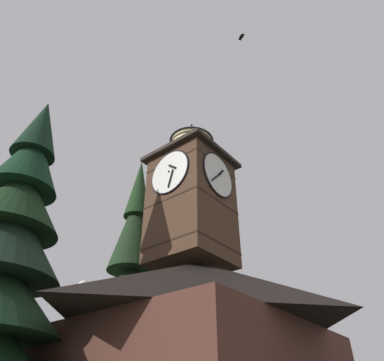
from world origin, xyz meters
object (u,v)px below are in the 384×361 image
building_main (200,346)px  clock_tower (191,195)px  moon (83,286)px  pine_tree_behind (128,307)px  flying_bird_high (241,37)px

building_main → clock_tower: clock_tower is taller
moon → building_main: bearing=65.9°
clock_tower → pine_tree_behind: clock_tower is taller
clock_tower → pine_tree_behind: 7.99m
building_main → moon: (-13.19, -29.47, 11.72)m
pine_tree_behind → moon: pine_tree_behind is taller
clock_tower → flying_bird_high: flying_bird_high is taller
flying_bird_high → clock_tower: bearing=-96.1°
moon → flying_bird_high: (13.48, 33.63, 7.60)m
building_main → clock_tower: 8.61m
clock_tower → pine_tree_behind: size_ratio=0.56×
clock_tower → flying_bird_high: size_ratio=18.23×
flying_bird_high → building_main: bearing=-94.0°
building_main → pine_tree_behind: (-0.96, -6.38, 2.99)m
building_main → pine_tree_behind: bearing=-98.6°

